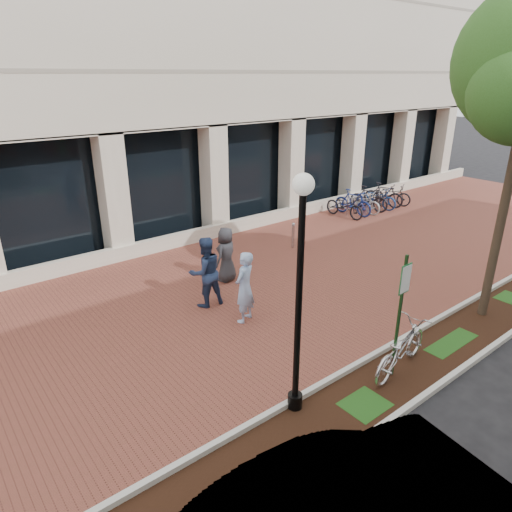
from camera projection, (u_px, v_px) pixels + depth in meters
ground at (252, 288)px, 13.53m from camera, size 120.00×120.00×0.00m
brick_plaza at (252, 288)px, 13.53m from camera, size 40.00×9.00×0.01m
planting_strip at (403, 373)px, 9.72m from camera, size 40.00×1.50×0.01m
curb_plaza_side at (375, 355)px, 10.24m from camera, size 40.00×0.12×0.12m
curb_street_side at (435, 388)px, 9.15m from camera, size 40.00×0.12×0.12m
parking_sign at (401, 303)px, 9.01m from camera, size 0.34×0.07×2.74m
lamppost at (299, 287)px, 7.77m from camera, size 0.36×0.36×4.51m
locked_bicycle at (401, 348)px, 9.61m from camera, size 2.17×1.05×1.09m
pedestrian_left at (245, 287)px, 11.44m from camera, size 0.81×0.69×1.89m
pedestrian_mid at (205, 272)px, 12.22m from camera, size 1.02×0.82×1.97m
pedestrian_right at (226, 255)px, 13.77m from camera, size 0.97×0.81×1.70m
bollard at (293, 235)px, 16.52m from camera, size 0.12×0.12×0.96m
bike_rack_cluster at (369, 199)px, 21.03m from camera, size 4.39×2.07×1.14m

